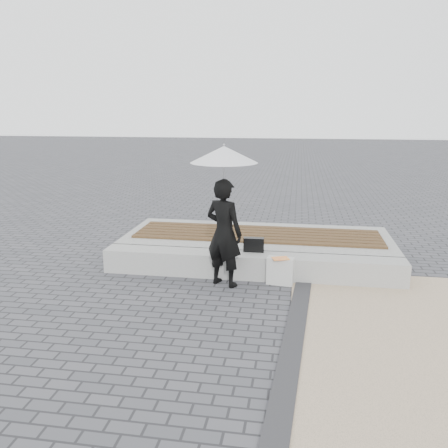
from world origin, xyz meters
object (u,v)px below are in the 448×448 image
(seating_ledge, at_px, (250,265))
(parasol, at_px, (224,154))
(canvas_tote, at_px, (280,271))
(handbag, at_px, (254,245))
(woman, at_px, (224,233))

(seating_ledge, bearing_deg, parasol, -131.88)
(seating_ledge, height_order, canvas_tote, canvas_tote)
(handbag, bearing_deg, woman, -127.59)
(seating_ledge, bearing_deg, canvas_tote, -26.97)
(seating_ledge, distance_m, handbag, 0.35)
(woman, distance_m, handbag, 0.77)
(parasol, relative_size, canvas_tote, 2.94)
(seating_ledge, distance_m, woman, 0.87)
(seating_ledge, relative_size, parasol, 3.84)
(seating_ledge, distance_m, canvas_tote, 0.57)
(woman, relative_size, handbag, 5.01)
(woman, xyz_separation_m, parasol, (0.00, -0.00, 1.22))
(parasol, bearing_deg, woman, 90.00)
(parasol, relative_size, handbag, 3.81)
(canvas_tote, bearing_deg, handbag, 147.85)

